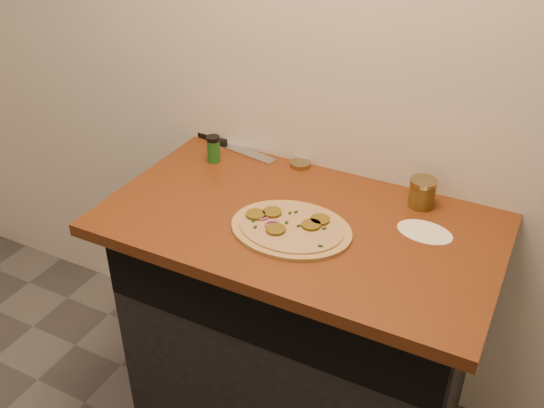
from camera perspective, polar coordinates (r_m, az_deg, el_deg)
The scene contains 8 objects.
cabinet at distance 2.16m, azimuth 2.67°, elevation -11.40°, with size 1.10×0.60×0.86m, color black.
countertop at distance 1.85m, azimuth 2.62°, elevation -1.82°, with size 1.20×0.70×0.04m, color brown.
pizza at distance 1.78m, azimuth 1.74°, elevation -2.24°, with size 0.37×0.37×0.02m.
chefs_knife at distance 2.26m, azimuth -4.18°, elevation 5.60°, with size 0.36×0.10×0.02m.
mason_jar_lid at distance 2.12m, azimuth 2.68°, elevation 3.78°, with size 0.07×0.07×0.02m, color #958356.
salsa_jar at distance 1.93m, azimuth 13.95°, elevation 1.04°, with size 0.08×0.08×0.09m.
spice_shaker at distance 2.14m, azimuth -5.53°, elevation 5.19°, with size 0.05×0.05×0.10m.
flour_spill at distance 1.83m, azimuth 14.18°, elevation -2.56°, with size 0.17×0.17×0.00m, color white.
Camera 1 is at (0.63, 0.02, 1.91)m, focal length 40.00 mm.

